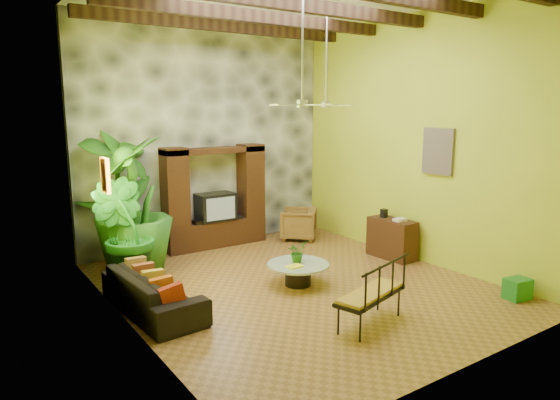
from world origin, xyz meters
TOP-DOWN VIEW (x-y plane):
  - ground at (0.00, 0.00)m, footprint 7.00×7.00m
  - back_wall at (0.00, 3.50)m, footprint 6.00×0.02m
  - left_wall at (-3.00, 0.00)m, footprint 0.02×7.00m
  - right_wall at (3.00, 0.00)m, footprint 0.02×7.00m
  - stone_accent_wall at (0.00, 3.44)m, footprint 5.98×0.10m
  - ceiling_beams at (0.00, 0.00)m, footprint 5.95×5.36m
  - entertainment_center at (0.00, 3.14)m, footprint 2.40×0.55m
  - ceiling_fan_front at (-0.20, -0.40)m, footprint 1.28×1.28m
  - ceiling_fan_back at (1.60, 1.20)m, footprint 1.28×1.28m
  - wall_art_mask at (-2.96, 1.00)m, footprint 0.06×0.32m
  - wall_art_painting at (2.96, -0.60)m, footprint 0.06×0.70m
  - sofa at (-2.54, 0.31)m, footprint 1.00×2.23m
  - wicker_armchair at (1.92, 2.55)m, footprint 1.14×1.14m
  - tall_plant_a at (-2.13, 3.15)m, footprint 1.76×1.46m
  - tall_plant_b at (-2.53, 1.67)m, footprint 1.37×1.35m
  - tall_plant_c at (-2.12, 2.39)m, footprint 1.89×1.89m
  - coffee_table at (0.03, -0.01)m, footprint 1.10×1.10m
  - centerpiece_plant at (0.06, 0.07)m, footprint 0.42×0.40m
  - yellow_tray at (-0.14, -0.14)m, footprint 0.27×0.20m
  - iron_bench at (-0.09, -2.03)m, footprint 1.40×0.83m
  - side_console at (2.65, 0.21)m, footprint 0.49×1.05m
  - green_bin at (2.65, -2.60)m, footprint 0.44×0.36m

SIDE VIEW (x-z plane):
  - ground at x=0.00m, z-range 0.00..0.00m
  - green_bin at x=2.65m, z-range 0.00..0.35m
  - coffee_table at x=0.03m, z-range 0.06..0.46m
  - sofa at x=-2.54m, z-range 0.00..0.64m
  - wicker_armchair at x=1.92m, z-range 0.00..0.75m
  - yellow_tray at x=-0.14m, z-range 0.40..0.43m
  - side_console at x=2.65m, z-range 0.00..0.83m
  - iron_bench at x=-0.09m, z-range 0.27..0.83m
  - centerpiece_plant at x=0.06m, z-range 0.40..0.78m
  - entertainment_center at x=0.00m, z-range -0.18..2.12m
  - tall_plant_b at x=-2.53m, z-range 0.00..1.94m
  - tall_plant_c at x=-2.12m, z-range 0.00..2.62m
  - tall_plant_a at x=-2.13m, z-range 0.00..2.85m
  - wall_art_mask at x=-2.96m, z-range 1.83..2.38m
  - wall_art_painting at x=2.96m, z-range 1.85..2.75m
  - back_wall at x=0.00m, z-range 0.00..5.00m
  - left_wall at x=-3.00m, z-range 0.00..5.00m
  - right_wall at x=3.00m, z-range 0.00..5.00m
  - stone_accent_wall at x=0.00m, z-range 0.01..4.99m
  - ceiling_fan_front at x=-0.20m, z-range 2.47..4.33m
  - ceiling_fan_back at x=1.60m, z-range 2.47..4.33m
  - ceiling_beams at x=0.00m, z-range 4.67..4.89m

